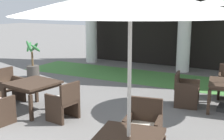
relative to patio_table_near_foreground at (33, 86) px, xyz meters
The scene contains 8 objects.
lawn_strip 4.90m from the patio_table_near_foreground, 66.37° to the left, with size 11.20×2.11×0.01m, color #47843D.
patio_table_near_foreground is the anchor object (origin of this frame).
patio_chair_near_foreground_west 1.02m from the patio_table_near_foreground, behind, with size 0.60×0.70×0.89m.
patio_chair_near_foreground_east 1.03m from the patio_table_near_foreground, ahead, with size 0.59×0.64×0.86m.
patio_umbrella_mid_left 4.15m from the patio_table_near_foreground, 27.27° to the right, with size 2.94×2.94×2.79m.
patio_chair_mid_left_north 3.22m from the patio_table_near_foreground, 13.84° to the right, with size 0.66×0.63×0.94m.
patio_chair_mid_right_west 3.73m from the patio_table_near_foreground, 33.82° to the left, with size 0.65×0.65×0.83m.
potted_palm_left_edge 3.56m from the patio_table_near_foreground, 133.06° to the left, with size 0.47×0.45×1.32m.
Camera 1 is at (2.91, -2.90, 2.47)m, focal length 47.92 mm.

